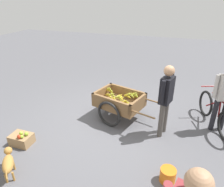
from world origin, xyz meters
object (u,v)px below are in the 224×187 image
object	(u,v)px
vendor_person	(166,95)
bicycle	(215,113)
plastic_bucket	(168,175)
fruit_cart	(119,102)
mixed_fruit_crate	(22,139)
dog	(8,162)

from	to	relation	value
vendor_person	bicycle	distance (m)	1.45
vendor_person	plastic_bucket	xyz separation A→B (m)	(-0.24, 1.31, -0.83)
fruit_cart	vendor_person	world-z (taller)	vendor_person
bicycle	plastic_bucket	bearing A→B (deg)	66.15
mixed_fruit_crate	plastic_bucket	bearing A→B (deg)	179.78
fruit_cart	mixed_fruit_crate	bearing A→B (deg)	44.96
bicycle	fruit_cart	bearing A→B (deg)	9.31
fruit_cart	mixed_fruit_crate	size ratio (longest dim) A/B	4.09
vendor_person	dog	world-z (taller)	vendor_person
mixed_fruit_crate	bicycle	bearing A→B (deg)	-152.66
dog	plastic_bucket	distance (m)	2.70
fruit_cart	bicycle	bearing A→B (deg)	-170.69
fruit_cart	plastic_bucket	xyz separation A→B (m)	(-1.34, 1.64, -0.32)
plastic_bucket	fruit_cart	bearing A→B (deg)	-50.79
vendor_person	plastic_bucket	distance (m)	1.57
vendor_person	dog	size ratio (longest dim) A/B	2.96
dog	bicycle	bearing A→B (deg)	-142.00
vendor_person	mixed_fruit_crate	distance (m)	3.14
dog	mixed_fruit_crate	world-z (taller)	dog
fruit_cart	dog	size ratio (longest dim) A/B	3.33
dog	mixed_fruit_crate	distance (m)	0.83
fruit_cart	plastic_bucket	world-z (taller)	fruit_cart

